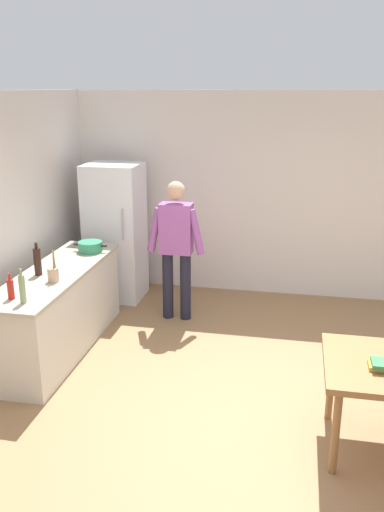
{
  "coord_description": "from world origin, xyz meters",
  "views": [
    {
      "loc": [
        0.43,
        -4.09,
        2.73
      ],
      "look_at": [
        -0.59,
        1.01,
        1.08
      ],
      "focal_mm": 37.5,
      "sensor_mm": 36.0,
      "label": 1
    }
  ],
  "objects_px": {
    "bottle_wine_dark": "(38,261)",
    "bottle_vinegar_tall": "(22,289)",
    "bottle_sauce_red": "(11,289)",
    "person": "(176,242)",
    "cooking_pot": "(90,247)",
    "refrigerator": "(116,232)",
    "utensil_jar": "(53,274)"
  },
  "relations": [
    {
      "from": "bottle_wine_dark",
      "to": "bottle_vinegar_tall",
      "type": "xyz_separation_m",
      "value": [
        0.22,
        -0.72,
        -0.01
      ]
    },
    {
      "from": "bottle_sauce_red",
      "to": "bottle_wine_dark",
      "type": "bearing_deg",
      "value": 95.35
    },
    {
      "from": "person",
      "to": "bottle_vinegar_tall",
      "type": "height_order",
      "value": "person"
    },
    {
      "from": "person",
      "to": "cooking_pot",
      "type": "distance_m",
      "value": 1.01
    },
    {
      "from": "cooking_pot",
      "to": "bottle_vinegar_tall",
      "type": "distance_m",
      "value": 1.58
    },
    {
      "from": "bottle_vinegar_tall",
      "to": "cooking_pot",
      "type": "bearing_deg",
      "value": 89.84
    },
    {
      "from": "refrigerator",
      "to": "utensil_jar",
      "type": "relative_size",
      "value": 5.62
    },
    {
      "from": "cooking_pot",
      "to": "bottle_sauce_red",
      "type": "xyz_separation_m",
      "value": [
        -0.16,
        -1.51,
        0.04
      ]
    },
    {
      "from": "refrigerator",
      "to": "person",
      "type": "xyz_separation_m",
      "value": [
        0.95,
        -0.55,
        0.08
      ]
    },
    {
      "from": "person",
      "to": "cooking_pot",
      "type": "xyz_separation_m",
      "value": [
        -0.95,
        -0.33,
        -0.02
      ]
    },
    {
      "from": "person",
      "to": "utensil_jar",
      "type": "bearing_deg",
      "value": -124.46
    },
    {
      "from": "cooking_pot",
      "to": "utensil_jar",
      "type": "relative_size",
      "value": 1.25
    },
    {
      "from": "refrigerator",
      "to": "cooking_pot",
      "type": "bearing_deg",
      "value": -89.9
    },
    {
      "from": "bottle_sauce_red",
      "to": "bottle_vinegar_tall",
      "type": "bearing_deg",
      "value": -24.17
    },
    {
      "from": "person",
      "to": "utensil_jar",
      "type": "distance_m",
      "value": 1.64
    },
    {
      "from": "utensil_jar",
      "to": "bottle_wine_dark",
      "type": "relative_size",
      "value": 0.94
    },
    {
      "from": "person",
      "to": "bottle_wine_dark",
      "type": "xyz_separation_m",
      "value": [
        -1.17,
        -1.2,
        0.07
      ]
    },
    {
      "from": "refrigerator",
      "to": "person",
      "type": "height_order",
      "value": "refrigerator"
    },
    {
      "from": "cooking_pot",
      "to": "bottle_sauce_red",
      "type": "height_order",
      "value": "bottle_sauce_red"
    },
    {
      "from": "cooking_pot",
      "to": "bottle_sauce_red",
      "type": "bearing_deg",
      "value": -96.01
    },
    {
      "from": "refrigerator",
      "to": "bottle_sauce_red",
      "type": "bearing_deg",
      "value": -93.76
    },
    {
      "from": "refrigerator",
      "to": "cooking_pot",
      "type": "height_order",
      "value": "refrigerator"
    },
    {
      "from": "refrigerator",
      "to": "bottle_sauce_red",
      "type": "distance_m",
      "value": 2.41
    },
    {
      "from": "utensil_jar",
      "to": "bottle_wine_dark",
      "type": "height_order",
      "value": "bottle_wine_dark"
    },
    {
      "from": "refrigerator",
      "to": "bottle_vinegar_tall",
      "type": "relative_size",
      "value": 5.62
    },
    {
      "from": "person",
      "to": "cooking_pot",
      "type": "relative_size",
      "value": 4.25
    },
    {
      "from": "utensil_jar",
      "to": "bottle_vinegar_tall",
      "type": "distance_m",
      "value": 0.56
    },
    {
      "from": "refrigerator",
      "to": "bottle_vinegar_tall",
      "type": "distance_m",
      "value": 2.47
    },
    {
      "from": "refrigerator",
      "to": "bottle_sauce_red",
      "type": "xyz_separation_m",
      "value": [
        -0.16,
        -2.4,
        0.1
      ]
    },
    {
      "from": "bottle_vinegar_tall",
      "to": "refrigerator",
      "type": "bearing_deg",
      "value": 89.93
    },
    {
      "from": "bottle_sauce_red",
      "to": "bottle_vinegar_tall",
      "type": "xyz_separation_m",
      "value": [
        0.15,
        -0.07,
        0.04
      ]
    },
    {
      "from": "bottle_sauce_red",
      "to": "cooking_pot",
      "type": "bearing_deg",
      "value": 83.99
    }
  ]
}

